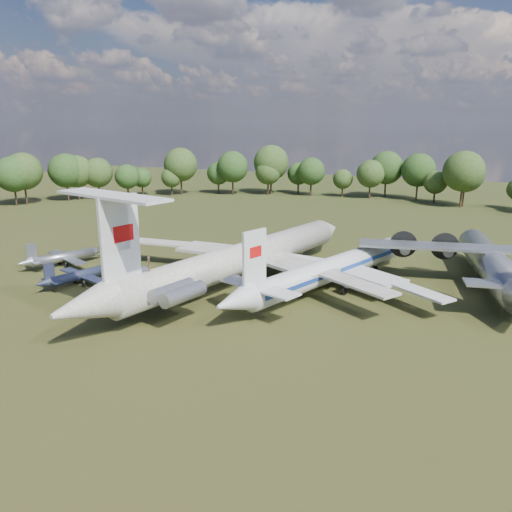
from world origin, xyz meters
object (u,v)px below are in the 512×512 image
at_px(tu104_jet, 332,273).
at_px(small_prop_west, 81,277).
at_px(an12_transport, 491,268).
at_px(small_prop_northwest, 64,259).
at_px(person_on_il62, 149,264).
at_px(il62_airliner, 241,264).

height_order(tu104_jet, small_prop_west, tu104_jet).
relative_size(tu104_jet, an12_transport, 1.12).
bearing_deg(small_prop_west, an12_transport, 39.47).
distance_m(small_prop_west, small_prop_northwest, 10.87).
xyz_separation_m(tu104_jet, small_prop_northwest, (-41.31, -6.38, -1.14)).
bearing_deg(person_on_il62, il62_airliner, -75.53).
bearing_deg(an12_transport, tu104_jet, -165.34).
bearing_deg(small_prop_northwest, person_on_il62, -3.37).
bearing_deg(small_prop_west, small_prop_northwest, 162.42).
height_order(small_prop_northwest, person_on_il62, person_on_il62).
xyz_separation_m(il62_airliner, an12_transport, (31.40, 12.98, -0.29)).
relative_size(il62_airliner, small_prop_west, 4.33).
bearing_deg(small_prop_west, tu104_jet, 37.36).
bearing_deg(person_on_il62, small_prop_northwest, 1.28).
distance_m(il62_airliner, small_prop_northwest, 29.55).
bearing_deg(an12_transport, person_on_il62, -152.52).
bearing_deg(tu104_jet, il62_airliner, -145.96).
bearing_deg(an12_transport, small_prop_northwest, -177.04).
distance_m(small_prop_west, person_on_il62, 18.76).
xyz_separation_m(tu104_jet, small_prop_west, (-32.29, -12.44, -1.22)).
height_order(small_prop_west, small_prop_northwest, small_prop_northwest).
height_order(tu104_jet, person_on_il62, person_on_il62).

